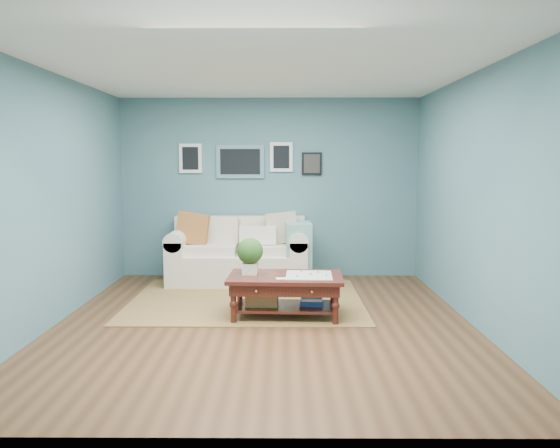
{
  "coord_description": "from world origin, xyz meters",
  "views": [
    {
      "loc": [
        0.21,
        -5.79,
        1.75
      ],
      "look_at": [
        0.17,
        1.0,
        0.97
      ],
      "focal_mm": 35.0,
      "sensor_mm": 36.0,
      "label": 1
    }
  ],
  "objects": [
    {
      "name": "coffee_table",
      "position": [
        0.17,
        0.25,
        0.4
      ],
      "size": [
        1.3,
        0.8,
        0.89
      ],
      "rotation": [
        0.0,
        0.0,
        -0.04
      ],
      "color": "#38130F",
      "rests_on": "ground"
    },
    {
      "name": "room_shell",
      "position": [
        -0.01,
        0.06,
        1.36
      ],
      "size": [
        5.0,
        5.02,
        2.7
      ],
      "color": "brown",
      "rests_on": "ground"
    },
    {
      "name": "loveseat",
      "position": [
        -0.35,
        2.03,
        0.43
      ],
      "size": [
        2.04,
        0.93,
        1.05
      ],
      "color": "beige",
      "rests_on": "ground"
    },
    {
      "name": "area_rug",
      "position": [
        -0.25,
        0.98,
        0.01
      ],
      "size": [
        2.9,
        2.32,
        0.01
      ],
      "primitive_type": "cube",
      "color": "brown",
      "rests_on": "ground"
    }
  ]
}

